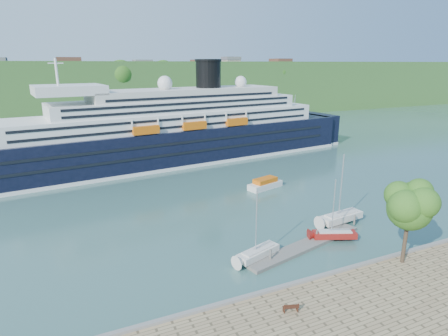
% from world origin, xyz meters
% --- Properties ---
extents(ground, '(400.00, 400.00, 0.00)m').
position_xyz_m(ground, '(0.00, 0.00, 0.00)').
color(ground, '#31574F').
rests_on(ground, ground).
extents(far_hillside, '(400.00, 50.00, 24.00)m').
position_xyz_m(far_hillside, '(0.00, 145.00, 12.00)').
color(far_hillside, '#2F5C24').
rests_on(far_hillside, ground).
extents(quay_coping, '(220.00, 0.50, 0.30)m').
position_xyz_m(quay_coping, '(0.00, -0.20, 1.15)').
color(quay_coping, slate).
rests_on(quay_coping, promenade).
extents(cruise_ship, '(109.19, 28.07, 24.28)m').
position_xyz_m(cruise_ship, '(-3.43, 57.36, 12.14)').
color(cruise_ship, black).
rests_on(cruise_ship, ground).
extents(park_bench, '(1.65, 1.05, 0.99)m').
position_xyz_m(park_bench, '(-9.41, -3.68, 1.49)').
color(park_bench, '#452013').
rests_on(park_bench, promenade).
extents(promenade_tree, '(6.53, 6.53, 10.81)m').
position_xyz_m(promenade_tree, '(7.48, -1.50, 6.41)').
color(promenade_tree, '#2A5917').
rests_on(promenade_tree, promenade).
extents(floating_pontoon, '(19.38, 6.68, 0.43)m').
position_xyz_m(floating_pontoon, '(0.75, 7.73, 0.21)').
color(floating_pontoon, gray).
rests_on(floating_pontoon, ground).
extents(sailboat_white_near, '(6.89, 3.80, 8.58)m').
position_xyz_m(sailboat_white_near, '(-6.53, 7.51, 4.29)').
color(sailboat_white_near, silver).
rests_on(sailboat_white_near, ground).
extents(sailboat_red, '(6.59, 4.10, 8.26)m').
position_xyz_m(sailboat_red, '(5.43, 7.72, 4.13)').
color(sailboat_red, maroon).
rests_on(sailboat_red, ground).
extents(sailboat_white_far, '(8.16, 3.08, 10.29)m').
position_xyz_m(sailboat_white_far, '(9.98, 11.64, 5.15)').
color(sailboat_white_far, silver).
rests_on(sailboat_white_far, ground).
extents(tender_launch, '(7.73, 4.40, 2.02)m').
position_xyz_m(tender_launch, '(8.07, 30.66, 1.01)').
color(tender_launch, '#D35D0C').
rests_on(tender_launch, ground).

